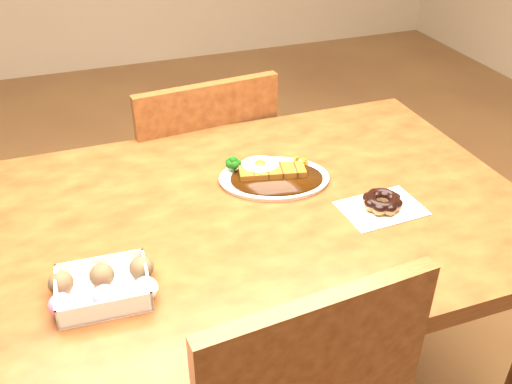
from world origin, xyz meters
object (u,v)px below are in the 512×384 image
object	(u,v)px
donut_box	(103,287)
pon_de_ring	(382,202)
table	(249,246)
chair_far	(198,188)
katsu_curry_plate	(272,175)

from	to	relation	value
donut_box	pon_de_ring	world-z (taller)	donut_box
table	chair_far	bearing A→B (deg)	88.20
table	katsu_curry_plate	size ratio (longest dim) A/B	4.18
katsu_curry_plate	pon_de_ring	size ratio (longest dim) A/B	1.61
chair_far	pon_de_ring	bearing A→B (deg)	106.43
chair_far	pon_de_ring	size ratio (longest dim) A/B	4.90
chair_far	table	bearing A→B (deg)	82.96
chair_far	pon_de_ring	xyz separation A→B (m)	(0.25, -0.63, 0.29)
katsu_curry_plate	pon_de_ring	distance (m)	0.26
katsu_curry_plate	chair_far	bearing A→B (deg)	99.32
table	pon_de_ring	bearing A→B (deg)	-19.33
table	donut_box	size ratio (longest dim) A/B	6.50
chair_far	pon_de_ring	distance (m)	0.74
katsu_curry_plate	table	bearing A→B (deg)	-133.79
table	chair_far	xyz separation A→B (m)	(0.02, 0.54, -0.17)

